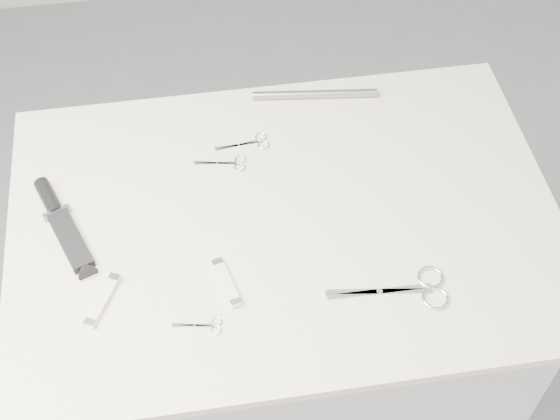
{
  "coord_description": "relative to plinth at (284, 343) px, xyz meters",
  "views": [
    {
      "loc": [
        -0.14,
        -0.86,
        2.03
      ],
      "look_at": [
        -0.01,
        0.02,
        0.92
      ],
      "focal_mm": 50.0,
      "sensor_mm": 36.0,
      "label": 1
    }
  ],
  "objects": [
    {
      "name": "plinth",
      "position": [
        0.0,
        0.0,
        0.0
      ],
      "size": [
        0.9,
        0.6,
        0.9
      ],
      "primitive_type": "cube",
      "color": "#B0B0AE",
      "rests_on": "ground"
    },
    {
      "name": "display_board",
      "position": [
        0.0,
        0.0,
        0.46
      ],
      "size": [
        1.0,
        0.7,
        0.02
      ],
      "primitive_type": "cube",
      "color": "beige",
      "rests_on": "plinth"
    },
    {
      "name": "large_shears",
      "position": [
        0.19,
        -0.19,
        0.47
      ],
      "size": [
        0.21,
        0.09,
        0.01
      ],
      "rotation": [
        0.0,
        0.0,
        -0.08
      ],
      "color": "silver",
      "rests_on": "display_board"
    },
    {
      "name": "embroidery_scissors_a",
      "position": [
        -0.09,
        0.14,
        0.47
      ],
      "size": [
        0.1,
        0.04,
        0.0
      ],
      "rotation": [
        0.0,
        0.0,
        -0.17
      ],
      "color": "silver",
      "rests_on": "display_board"
    },
    {
      "name": "embroidery_scissors_b",
      "position": [
        -0.04,
        0.19,
        0.47
      ],
      "size": [
        0.11,
        0.05,
        0.0
      ],
      "rotation": [
        0.0,
        0.0,
        0.09
      ],
      "color": "silver",
      "rests_on": "display_board"
    },
    {
      "name": "tiny_scissors",
      "position": [
        -0.17,
        -0.21,
        0.47
      ],
      "size": [
        0.08,
        0.04,
        0.0
      ],
      "rotation": [
        0.0,
        0.0,
        -0.17
      ],
      "color": "silver",
      "rests_on": "display_board"
    },
    {
      "name": "sheathed_knife",
      "position": [
        -0.4,
        0.05,
        0.48
      ],
      "size": [
        0.11,
        0.22,
        0.03
      ],
      "rotation": [
        0.0,
        0.0,
        1.94
      ],
      "color": "black",
      "rests_on": "display_board"
    },
    {
      "name": "pocket_knife_a",
      "position": [
        -0.33,
        -0.13,
        0.48
      ],
      "size": [
        0.07,
        0.1,
        0.01
      ],
      "rotation": [
        0.0,
        0.0,
        1.1
      ],
      "color": "beige",
      "rests_on": "display_board"
    },
    {
      "name": "pocket_knife_b",
      "position": [
        -0.12,
        -0.13,
        0.48
      ],
      "size": [
        0.05,
        0.1,
        0.01
      ],
      "rotation": [
        0.0,
        0.0,
        1.82
      ],
      "color": "beige",
      "rests_on": "display_board"
    },
    {
      "name": "metal_rail",
      "position": [
        0.11,
        0.3,
        0.48
      ],
      "size": [
        0.26,
        0.05,
        0.02
      ],
      "primitive_type": "cylinder",
      "rotation": [
        0.0,
        1.57,
        -0.12
      ],
      "color": "gray",
      "rests_on": "display_board"
    }
  ]
}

